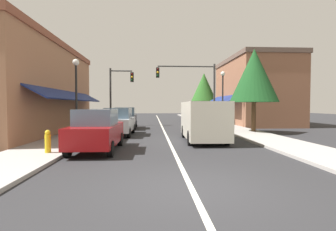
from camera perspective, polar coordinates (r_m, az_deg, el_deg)
name	(u,v)px	position (r m, az deg, el deg)	size (l,w,h in m)	color
ground_plane	(162,126)	(24.04, -1.37, -2.37)	(80.00, 80.00, 0.00)	#28282B
sidewalk_left	(102,126)	(24.45, -14.37, -2.22)	(2.60, 56.00, 0.12)	#A39E99
sidewalk_right	(220,125)	(24.85, 11.41, -2.13)	(2.60, 56.00, 0.12)	#A39E99
lane_center_stripe	(162,126)	(24.03, -1.37, -2.37)	(0.14, 52.00, 0.01)	silver
storefront_left_block	(27,88)	(19.83, -28.61, 5.25)	(6.26, 14.20, 6.13)	#9E6B4C
storefront_right_block	(254,91)	(28.00, 18.43, 5.02)	(6.79, 10.20, 6.69)	#8E5B42
parked_car_nearest_left	(97,130)	(11.38, -15.33, -3.13)	(1.82, 4.12, 1.77)	maroon
parked_car_second_left	(119,122)	(17.03, -10.76, -1.34)	(1.87, 4.14, 1.77)	#B7BABF
parked_car_third_left	(125,118)	(21.84, -9.31, -0.56)	(1.85, 4.13, 1.77)	black
van_in_lane	(203,120)	(14.20, 7.68, -0.94)	(2.11, 5.23, 2.12)	beige
traffic_signal_mast_arm	(194,83)	(23.87, 5.75, 7.02)	(5.42, 0.50, 5.71)	#333333
traffic_signal_left_corner	(118,88)	(24.98, -10.89, 5.84)	(2.28, 0.50, 5.42)	#333333
street_lamp_left_near	(76,85)	(15.54, -19.50, 6.32)	(0.36, 0.36, 4.52)	black
street_lamp_right_mid	(223,90)	(22.00, 11.91, 5.47)	(0.36, 0.36, 4.73)	black
tree_right_near	(254,76)	(19.14, 18.37, 8.28)	(3.34, 3.34, 5.83)	#4C331E
tree_right_far	(204,87)	(33.82, 7.87, 6.16)	(3.24, 3.24, 6.06)	#4C331E
fire_hydrant	(48,141)	(10.97, -24.86, -5.18)	(0.22, 0.22, 0.87)	gold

